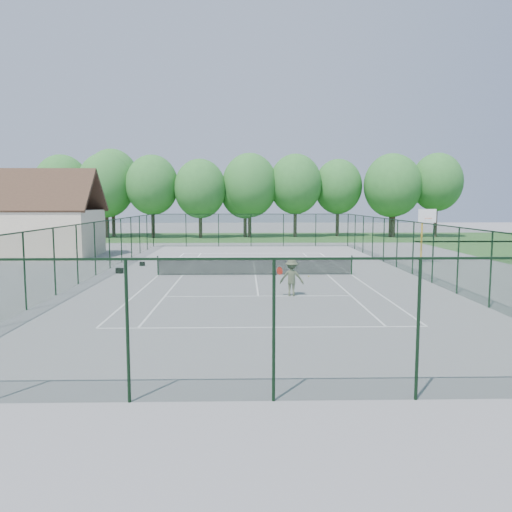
# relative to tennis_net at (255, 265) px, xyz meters

# --- Properties ---
(ground) EXTENTS (140.00, 140.00, 0.00)m
(ground) POSITION_rel_tennis_net_xyz_m (0.00, 0.00, -0.58)
(ground) COLOR gray
(ground) RESTS_ON ground
(grass_far) EXTENTS (80.00, 16.00, 0.01)m
(grass_far) POSITION_rel_tennis_net_xyz_m (0.00, 30.00, -0.57)
(grass_far) COLOR #386D2C
(grass_far) RESTS_ON ground
(court_lines) EXTENTS (11.05, 23.85, 0.01)m
(court_lines) POSITION_rel_tennis_net_xyz_m (0.00, 0.00, -0.57)
(court_lines) COLOR white
(court_lines) RESTS_ON ground
(tennis_net) EXTENTS (11.08, 0.08, 1.10)m
(tennis_net) POSITION_rel_tennis_net_xyz_m (0.00, 0.00, 0.00)
(tennis_net) COLOR black
(tennis_net) RESTS_ON ground
(fence_enclosure) EXTENTS (18.05, 36.05, 3.02)m
(fence_enclosure) POSITION_rel_tennis_net_xyz_m (0.00, 0.00, 0.98)
(fence_enclosure) COLOR #14321D
(fence_enclosure) RESTS_ON ground
(utility_building) EXTENTS (8.60, 6.27, 6.63)m
(utility_building) POSITION_rel_tennis_net_xyz_m (-16.00, 10.00, 2.54)
(utility_building) COLOR beige
(utility_building) RESTS_ON ground
(tree_line_far) EXTENTS (39.40, 6.40, 9.70)m
(tree_line_far) POSITION_rel_tennis_net_xyz_m (0.00, 30.00, 5.42)
(tree_line_far) COLOR #412F22
(tree_line_far) RESTS_ON ground
(basketball_goal) EXTENTS (1.20, 1.43, 3.65)m
(basketball_goal) POSITION_rel_tennis_net_xyz_m (11.54, 5.29, 1.99)
(basketball_goal) COLOR yellow
(basketball_goal) RESTS_ON ground
(sports_bag_a) EXTENTS (0.46, 0.38, 0.32)m
(sports_bag_a) POSITION_rel_tennis_net_xyz_m (-7.86, 0.77, -0.42)
(sports_bag_a) COLOR black
(sports_bag_a) RESTS_ON ground
(sports_bag_b) EXTENTS (0.35, 0.23, 0.26)m
(sports_bag_b) POSITION_rel_tennis_net_xyz_m (-7.23, 4.15, -0.45)
(sports_bag_b) COLOR black
(sports_bag_b) RESTS_ON ground
(tennis_player) EXTENTS (1.72, 0.89, 1.63)m
(tennis_player) POSITION_rel_tennis_net_xyz_m (1.48, -6.33, 0.24)
(tennis_player) COLOR #545940
(tennis_player) RESTS_ON ground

